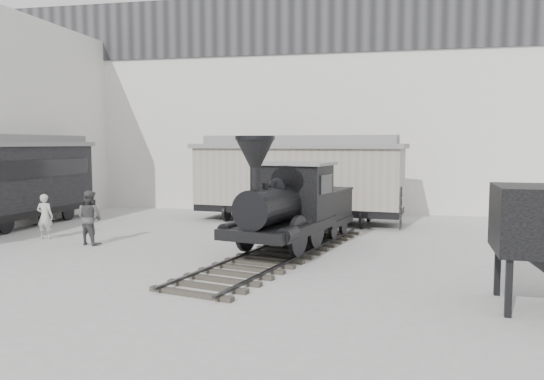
% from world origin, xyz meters
% --- Properties ---
extents(ground, '(90.00, 90.00, 0.00)m').
position_xyz_m(ground, '(0.00, 0.00, 0.00)').
color(ground, '#9E9E9B').
extents(north_wall, '(34.00, 2.51, 11.00)m').
position_xyz_m(north_wall, '(0.00, 14.98, 5.55)').
color(north_wall, silver).
rests_on(north_wall, ground).
extents(west_pavilion, '(7.00, 12.11, 9.00)m').
position_xyz_m(west_pavilion, '(-14.50, 9.96, 4.49)').
color(west_pavilion, silver).
rests_on(west_pavilion, ground).
extents(locomotive, '(4.67, 10.47, 3.62)m').
position_xyz_m(locomotive, '(0.99, 3.73, 1.34)').
color(locomotive, '#39352C').
rests_on(locomotive, ground).
extents(boxcar, '(9.72, 4.11, 3.86)m').
position_xyz_m(boxcar, '(0.21, 10.32, 2.02)').
color(boxcar, black).
rests_on(boxcar, ground).
extents(visitor_a, '(0.64, 0.46, 1.66)m').
position_xyz_m(visitor_a, '(-8.24, 4.18, 0.83)').
color(visitor_a, '#BABCB1').
rests_on(visitor_a, ground).
extents(visitor_b, '(1.07, 0.92, 1.89)m').
position_xyz_m(visitor_b, '(-6.03, 3.51, 0.95)').
color(visitor_b, '#494949').
rests_on(visitor_b, ground).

